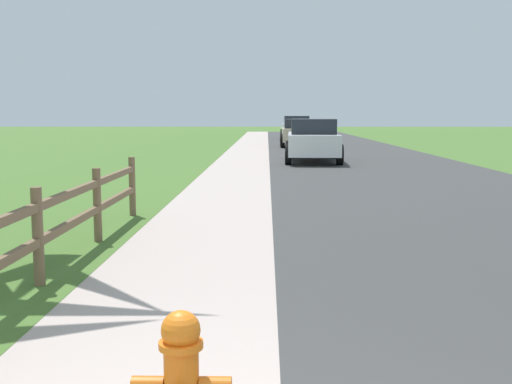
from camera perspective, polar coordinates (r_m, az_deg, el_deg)
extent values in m
plane|color=#476D2C|center=(27.09, 1.19, 3.50)|extent=(120.00, 120.00, 0.00)
cube|color=#393939|center=(29.30, 8.05, 3.72)|extent=(7.00, 66.00, 0.01)
cube|color=#B8A69E|center=(29.23, -4.72, 3.75)|extent=(6.00, 66.00, 0.01)
cube|color=#476D2C|center=(29.42, -7.64, 3.74)|extent=(5.00, 66.00, 0.00)
cylinder|color=orange|center=(3.25, -6.91, -13.74)|extent=(0.23, 0.23, 0.03)
sphere|color=orange|center=(3.23, -6.93, -12.49)|extent=(0.20, 0.20, 0.20)
cube|color=#CB6115|center=(3.21, -6.95, -11.38)|extent=(0.04, 0.04, 0.04)
cylinder|color=brown|center=(6.61, -19.40, -3.92)|extent=(0.11, 0.11, 1.01)
cylinder|color=brown|center=(8.66, -14.38, -1.18)|extent=(0.11, 0.11, 1.01)
cylinder|color=brown|center=(10.78, -11.31, 0.50)|extent=(0.11, 0.11, 1.01)
cube|color=brown|center=(6.61, -19.38, -4.35)|extent=(0.07, 8.77, 0.09)
cube|color=brown|center=(6.56, -19.51, -1.33)|extent=(0.07, 8.77, 0.09)
cube|color=white|center=(22.90, 5.21, 4.47)|extent=(1.94, 4.84, 0.73)
cube|color=#1E232B|center=(22.64, 5.25, 6.04)|extent=(1.65, 2.53, 0.53)
cylinder|color=black|center=(21.49, 7.71, 3.42)|extent=(0.25, 0.71, 0.70)
cylinder|color=black|center=(21.42, 2.98, 3.47)|extent=(0.25, 0.71, 0.70)
cylinder|color=black|center=(24.44, 7.16, 3.88)|extent=(0.25, 0.71, 0.70)
cylinder|color=black|center=(24.38, 3.00, 3.91)|extent=(0.25, 0.71, 0.70)
cube|color=#C6B793|center=(33.63, 4.04, 5.29)|extent=(1.94, 4.47, 0.68)
cube|color=#1E232B|center=(33.68, 4.04, 6.29)|extent=(1.68, 1.94, 0.48)
cylinder|color=black|center=(32.32, 5.80, 4.69)|extent=(0.23, 0.72, 0.71)
cylinder|color=black|center=(32.24, 2.46, 4.72)|extent=(0.23, 0.72, 0.71)
cylinder|color=black|center=(35.07, 5.49, 4.89)|extent=(0.23, 0.72, 0.71)
cylinder|color=black|center=(35.00, 2.41, 4.91)|extent=(0.23, 0.72, 0.71)
cube|color=#B7BABF|center=(43.69, 3.72, 5.76)|extent=(1.93, 4.84, 0.78)
cube|color=#1E232B|center=(43.87, 3.72, 6.63)|extent=(1.69, 2.29, 0.55)
cylinder|color=black|center=(42.26, 5.12, 5.24)|extent=(0.22, 0.66, 0.66)
cylinder|color=black|center=(42.17, 2.50, 5.25)|extent=(0.22, 0.66, 0.66)
cylinder|color=black|center=(45.25, 4.85, 5.37)|extent=(0.22, 0.66, 0.66)
cylinder|color=black|center=(45.16, 2.40, 5.38)|extent=(0.22, 0.66, 0.66)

